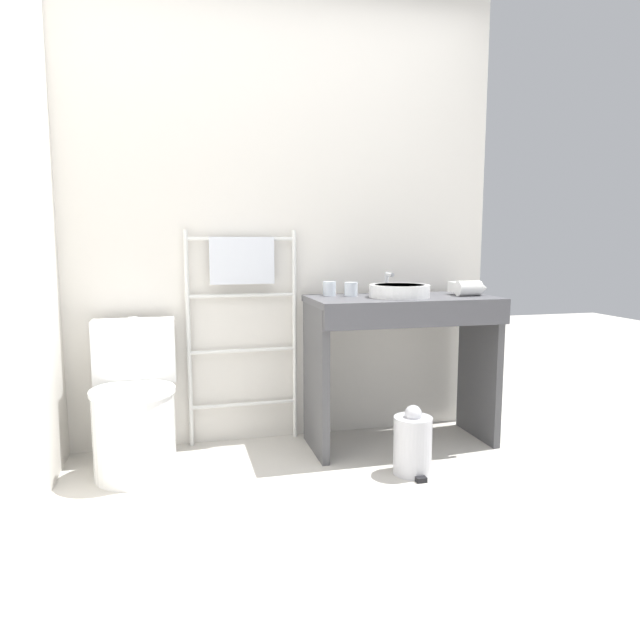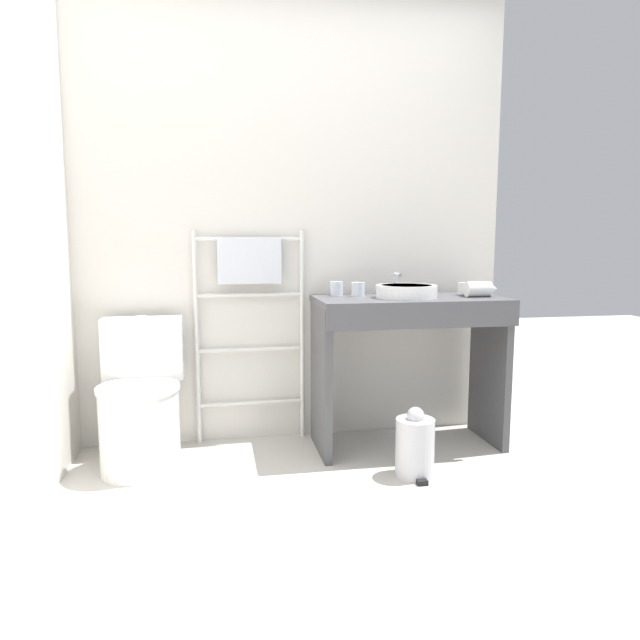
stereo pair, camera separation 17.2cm
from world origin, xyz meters
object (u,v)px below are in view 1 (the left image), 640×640
object	(u,v)px
towel_radiator	(242,291)
trash_bin	(413,444)
cup_near_wall	(329,289)
cup_near_edge	(351,289)
hair_dryer	(468,288)
sink_basin	(399,291)
toilet	(134,412)

from	to	relation	value
towel_radiator	trash_bin	world-z (taller)	towel_radiator
cup_near_wall	cup_near_edge	bearing A→B (deg)	-23.41
towel_radiator	hair_dryer	size ratio (longest dim) A/B	6.49
trash_bin	sink_basin	bearing A→B (deg)	79.13
cup_near_wall	trash_bin	world-z (taller)	cup_near_wall
cup_near_wall	sink_basin	bearing A→B (deg)	-27.01
toilet	trash_bin	world-z (taller)	toilet
toilet	hair_dryer	world-z (taller)	hair_dryer
sink_basin	trash_bin	distance (m)	0.82
cup_near_wall	trash_bin	size ratio (longest dim) A/B	0.23
cup_near_edge	hair_dryer	bearing A→B (deg)	-11.58
cup_near_wall	trash_bin	xyz separation A→B (m)	(0.27, -0.56, -0.73)
cup_near_wall	trash_bin	distance (m)	0.96
cup_near_wall	trash_bin	bearing A→B (deg)	-64.29
toilet	sink_basin	distance (m)	1.51
cup_near_edge	trash_bin	size ratio (longest dim) A/B	0.22
trash_bin	cup_near_wall	bearing A→B (deg)	115.71
toilet	cup_near_wall	distance (m)	1.21
sink_basin	toilet	bearing A→B (deg)	-179.30
toilet	cup_near_wall	bearing A→B (deg)	10.45
towel_radiator	toilet	bearing A→B (deg)	-153.74
toilet	trash_bin	xyz separation A→B (m)	(1.32, -0.37, -0.15)
toilet	hair_dryer	size ratio (longest dim) A/B	4.06
cup_near_wall	hair_dryer	world-z (taller)	hair_dryer
towel_radiator	cup_near_edge	bearing A→B (deg)	-13.28
towel_radiator	sink_basin	size ratio (longest dim) A/B	3.65
towel_radiator	trash_bin	size ratio (longest dim) A/B	3.47
towel_radiator	cup_near_wall	distance (m)	0.48
hair_dryer	trash_bin	world-z (taller)	hair_dryer
toilet	trash_bin	bearing A→B (deg)	-15.68
towel_radiator	cup_near_wall	bearing A→B (deg)	-10.75
towel_radiator	cup_near_wall	xyz separation A→B (m)	(0.47, -0.09, 0.01)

